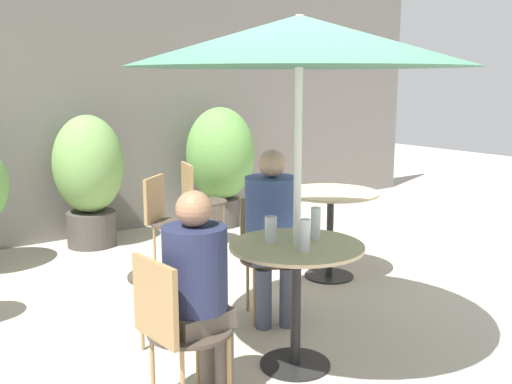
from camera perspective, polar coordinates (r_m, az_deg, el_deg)
name	(u,v)px	position (r m, az deg, el deg)	size (l,w,h in m)	color
ground_plane	(307,358)	(3.87, 4.90, -15.52)	(20.00, 20.00, 0.00)	#B2A899
storefront_wall	(81,98)	(6.68, -16.36, 8.57)	(10.00, 0.06, 3.00)	slate
cafe_table_near	(296,274)	(3.56, 3.86, -7.76)	(0.79, 0.79, 0.76)	black
cafe_table_far	(330,211)	(5.18, 7.10, -1.81)	(0.82, 0.82, 0.76)	black
bistro_chair_0	(268,245)	(4.37, 1.15, -5.06)	(0.48, 0.49, 0.85)	#42382D
bistro_chair_1	(174,321)	(3.09, -7.85, -12.08)	(0.44, 0.44, 0.85)	#42382D
bistro_chair_2	(176,263)	(3.99, -7.66, -6.72)	(0.49, 0.47, 0.85)	#42382D
bistro_chair_3	(165,214)	(5.40, -8.63, -2.09)	(0.50, 0.50, 0.85)	#42382D
bistro_chair_5	(197,195)	(6.24, -5.63, -0.28)	(0.47, 0.46, 0.85)	#42382D
seated_person_0	(272,223)	(4.18, 1.56, -2.93)	(0.45, 0.46, 1.23)	#42475B
seated_person_1	(198,281)	(3.10, -5.57, -8.42)	(0.34, 0.33, 1.17)	brown
beer_glass_0	(316,224)	(3.60, 5.71, -3.02)	(0.06, 0.06, 0.20)	silver
beer_glass_1	(271,229)	(3.53, 1.40, -3.58)	(0.07, 0.07, 0.16)	silver
beer_glass_2	(305,236)	(3.34, 4.68, -4.18)	(0.06, 0.06, 0.19)	silver
potted_plant_1	(89,174)	(6.32, -15.63, 1.67)	(0.71, 0.71, 1.35)	#47423D
potted_plant_2	(220,158)	(6.92, -3.40, 3.24)	(0.79, 0.79, 1.39)	#47423D
umbrella	(299,42)	(3.38, 4.15, 14.09)	(1.93, 1.93, 2.05)	silver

